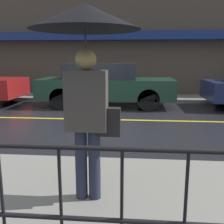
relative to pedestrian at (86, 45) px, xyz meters
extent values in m
plane|color=black|center=(-0.65, 4.31, -1.79)|extent=(80.00, 80.00, 0.00)
cube|color=gray|center=(-0.65, -0.04, -1.73)|extent=(28.00, 2.52, 0.11)
cube|color=gray|center=(-0.65, 8.21, -1.73)|extent=(28.00, 1.64, 0.11)
cube|color=gold|center=(-0.65, 4.31, -1.78)|extent=(25.20, 0.12, 0.01)
cube|color=#4C4238|center=(-0.65, 9.18, 1.17)|extent=(28.00, 0.30, 5.91)
cube|color=navy|center=(-0.65, 8.75, 0.81)|extent=(16.80, 0.55, 0.35)
cylinder|color=black|center=(-0.43, -1.05, -1.20)|extent=(0.02, 0.02, 0.96)
cylinder|color=black|center=(-0.01, -1.05, -1.20)|extent=(0.02, 0.02, 0.96)
cylinder|color=black|center=(0.42, -1.05, -1.20)|extent=(0.02, 0.02, 0.96)
cylinder|color=black|center=(0.85, -1.05, -1.20)|extent=(0.02, 0.02, 0.96)
cylinder|color=#23283D|center=(-0.08, 0.00, -1.28)|extent=(0.13, 0.13, 0.79)
cylinder|color=#23283D|center=(0.07, 0.00, -1.28)|extent=(0.13, 0.13, 0.79)
cube|color=#47423D|center=(0.00, 0.00, -0.57)|extent=(0.43, 0.26, 0.63)
sphere|color=tan|center=(0.00, 0.00, -0.15)|extent=(0.22, 0.22, 0.22)
cylinder|color=#262628|center=(0.00, 0.00, -0.21)|extent=(0.02, 0.02, 0.71)
cone|color=black|center=(0.00, 0.00, 0.27)|extent=(1.11, 1.11, 0.25)
cube|color=black|center=(0.23, 0.00, -0.79)|extent=(0.24, 0.12, 0.30)
cylinder|color=black|center=(-4.46, 7.23, -1.45)|extent=(0.68, 0.22, 0.68)
cube|color=#193828|center=(-0.50, 6.42, -1.15)|extent=(4.64, 1.73, 0.67)
cube|color=#1E2328|center=(-0.69, 6.42, -0.56)|extent=(2.41, 1.59, 0.52)
cylinder|color=black|center=(0.93, 7.18, -1.43)|extent=(0.71, 0.22, 0.71)
cylinder|color=black|center=(0.93, 5.67, -1.43)|extent=(0.71, 0.22, 0.71)
cylinder|color=black|center=(-1.94, 7.18, -1.43)|extent=(0.71, 0.22, 0.71)
cylinder|color=black|center=(-1.94, 5.67, -1.43)|extent=(0.71, 0.22, 0.71)
cylinder|color=black|center=(3.80, 7.24, -1.46)|extent=(0.66, 0.22, 0.66)
camera|label=1|loc=(0.50, -2.68, -0.14)|focal=42.00mm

